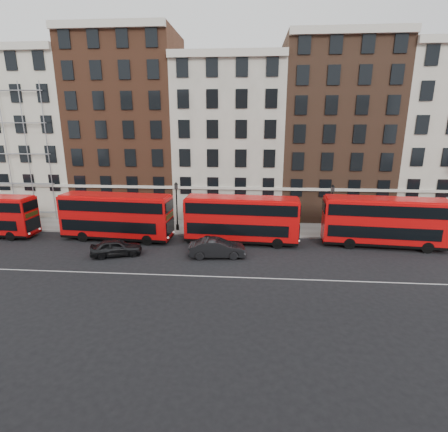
# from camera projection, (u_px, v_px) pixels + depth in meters

# --- Properties ---
(ground) EXTENTS (120.00, 120.00, 0.00)m
(ground) POSITION_uv_depth(u_px,v_px,m) (216.00, 266.00, 29.15)
(ground) COLOR black
(ground) RESTS_ON ground
(pavement) EXTENTS (80.00, 5.00, 0.15)m
(pavement) POSITION_uv_depth(u_px,v_px,m) (225.00, 228.00, 39.23)
(pavement) COLOR gray
(pavement) RESTS_ON ground
(kerb) EXTENTS (80.00, 0.30, 0.16)m
(kerb) POSITION_uv_depth(u_px,v_px,m) (223.00, 235.00, 36.82)
(kerb) COLOR gray
(kerb) RESTS_ON ground
(road_centre_line) EXTENTS (70.00, 0.12, 0.01)m
(road_centre_line) POSITION_uv_depth(u_px,v_px,m) (213.00, 277.00, 27.23)
(road_centre_line) COLOR white
(road_centre_line) RESTS_ON ground
(building_terrace) EXTENTS (64.00, 11.95, 22.00)m
(building_terrace) POSITION_uv_depth(u_px,v_px,m) (227.00, 133.00, 43.66)
(building_terrace) COLOR beige
(building_terrace) RESTS_ON ground
(bus_b) EXTENTS (11.33, 3.58, 4.69)m
(bus_b) POSITION_uv_depth(u_px,v_px,m) (116.00, 216.00, 35.09)
(bus_b) COLOR red
(bus_b) RESTS_ON ground
(bus_c) EXTENTS (11.19, 3.31, 4.64)m
(bus_c) POSITION_uv_depth(u_px,v_px,m) (241.00, 219.00, 34.14)
(bus_c) COLOR red
(bus_c) RESTS_ON ground
(bus_d) EXTENTS (11.51, 3.66, 4.76)m
(bus_d) POSITION_uv_depth(u_px,v_px,m) (384.00, 221.00, 33.09)
(bus_d) COLOR red
(bus_d) RESTS_ON ground
(car_rear) EXTENTS (4.79, 3.06, 1.52)m
(car_rear) POSITION_uv_depth(u_px,v_px,m) (116.00, 247.00, 31.32)
(car_rear) COLOR black
(car_rear) RESTS_ON ground
(car_front) EXTENTS (5.18, 2.27, 1.65)m
(car_front) POSITION_uv_depth(u_px,v_px,m) (217.00, 248.00, 30.97)
(car_front) COLOR black
(car_front) RESTS_ON ground
(lamp_post_left) EXTENTS (0.44, 0.44, 5.33)m
(lamp_post_left) POSITION_uv_depth(u_px,v_px,m) (177.00, 204.00, 37.59)
(lamp_post_left) COLOR black
(lamp_post_left) RESTS_ON pavement
(lamp_post_right) EXTENTS (0.44, 0.44, 5.33)m
(lamp_post_right) POSITION_uv_depth(u_px,v_px,m) (331.00, 207.00, 36.12)
(lamp_post_right) COLOR black
(lamp_post_right) RESTS_ON pavement
(iron_railings) EXTENTS (6.60, 0.06, 1.00)m
(iron_railings) POSITION_uv_depth(u_px,v_px,m) (227.00, 218.00, 41.19)
(iron_railings) COLOR black
(iron_railings) RESTS_ON pavement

